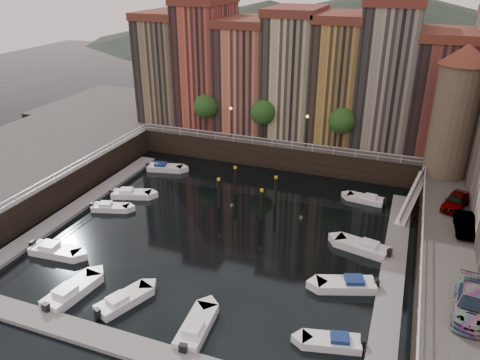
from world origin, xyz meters
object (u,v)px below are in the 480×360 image
at_px(car_a, 455,202).
at_px(car_b, 464,225).
at_px(boat_left_2, 110,207).
at_px(boat_left_0, 55,251).
at_px(car_c, 471,305).
at_px(mooring_pilings, 247,193).
at_px(boat_left_1, 51,251).
at_px(gangway, 412,196).
at_px(corner_tower, 456,110).

relative_size(car_a, car_b, 1.04).
distance_m(boat_left_2, car_a, 34.37).
distance_m(boat_left_0, car_c, 33.70).
bearing_deg(mooring_pilings, car_c, -34.94).
relative_size(boat_left_1, car_a, 1.00).
bearing_deg(boat_left_0, boat_left_2, 87.86).
bearing_deg(car_b, car_c, -93.38).
bearing_deg(car_b, boat_left_1, -163.53).
distance_m(gangway, boat_left_0, 35.42).
xyz_separation_m(corner_tower, boat_left_2, (-32.74, -15.22, -9.88)).
distance_m(mooring_pilings, car_a, 20.22).
height_order(gangway, car_b, car_b).
distance_m(mooring_pilings, boat_left_0, 19.70).
bearing_deg(car_b, boat_left_2, -177.84).
xyz_separation_m(boat_left_0, boat_left_2, (-0.34, 8.82, -0.07)).
bearing_deg(boat_left_2, car_a, -5.15).
height_order(mooring_pilings, car_c, car_c).
relative_size(corner_tower, car_b, 3.37).
bearing_deg(corner_tower, boat_left_2, -155.07).
relative_size(mooring_pilings, car_a, 1.37).
bearing_deg(boat_left_0, car_c, -3.67).
bearing_deg(mooring_pilings, boat_left_1, -132.21).
xyz_separation_m(mooring_pilings, car_c, (20.46, -14.29, 2.12)).
bearing_deg(car_a, car_b, -64.13).
bearing_deg(boat_left_0, gangway, 29.17).
bearing_deg(boat_left_2, boat_left_0, -104.69).
distance_m(corner_tower, car_c, 24.53).
distance_m(corner_tower, car_a, 10.52).
bearing_deg(car_a, boat_left_2, -149.99).
distance_m(corner_tower, gangway, 9.86).
bearing_deg(boat_left_2, gangway, 2.87).
bearing_deg(car_c, boat_left_2, 172.31).
relative_size(gangway, car_c, 1.57).
relative_size(boat_left_0, boat_left_1, 1.18).
bearing_deg(mooring_pilings, corner_tower, 25.80).
relative_size(car_b, car_c, 0.78).
height_order(gangway, boat_left_1, gangway).
relative_size(gangway, car_a, 1.96).
distance_m(corner_tower, boat_left_1, 41.87).
relative_size(corner_tower, car_a, 3.25).
relative_size(corner_tower, gangway, 1.66).
relative_size(boat_left_0, car_b, 1.22).
relative_size(mooring_pilings, boat_left_1, 1.37).
distance_m(corner_tower, boat_left_0, 41.52).
distance_m(gangway, car_a, 5.54).
relative_size(corner_tower, boat_left_0, 2.75).
height_order(boat_left_2, car_a, car_a).
xyz_separation_m(car_a, car_b, (0.56, -4.22, -0.05)).
distance_m(boat_left_2, car_c, 35.07).
relative_size(corner_tower, mooring_pilings, 2.37).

